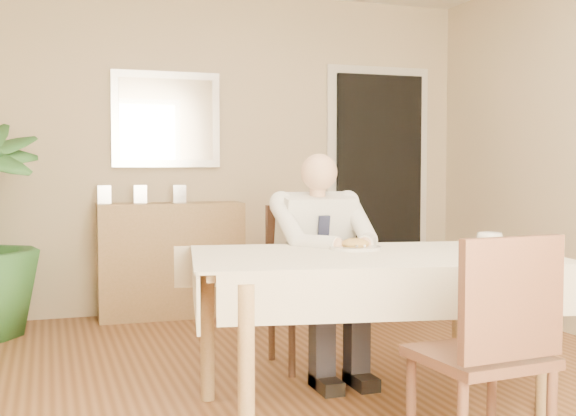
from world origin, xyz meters
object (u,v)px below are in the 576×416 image
object	(u,v)px
seated_man	(325,253)
coffee_mug	(490,243)
chair_far	(307,274)
sideboard	(171,260)
chair_near	(492,343)
dining_table	(370,271)

from	to	relation	value
seated_man	coffee_mug	size ratio (longest dim) A/B	9.91
chair_far	sideboard	bearing A→B (deg)	106.94
chair_near	seated_man	world-z (taller)	seated_man
coffee_mug	chair_near	bearing A→B (deg)	-123.26
chair_far	coffee_mug	bearing A→B (deg)	-64.06
seated_man	sideboard	bearing A→B (deg)	106.37
dining_table	coffee_mug	world-z (taller)	coffee_mug
chair_far	coffee_mug	size ratio (longest dim) A/B	7.49
chair_near	chair_far	bearing A→B (deg)	87.27
chair_far	chair_near	bearing A→B (deg)	-89.77
chair_near	coffee_mug	world-z (taller)	chair_near
coffee_mug	sideboard	world-z (taller)	sideboard
chair_far	chair_near	xyz separation A→B (m)	(0.08, -1.78, -0.01)
dining_table	chair_far	distance (m)	0.90
chair_far	chair_near	distance (m)	1.78
chair_near	sideboard	xyz separation A→B (m)	(-0.63, 3.38, -0.08)
sideboard	dining_table	bearing A→B (deg)	-76.03
seated_man	coffee_mug	bearing A→B (deg)	-53.36
chair_far	coffee_mug	world-z (taller)	chair_far
dining_table	chair_far	xyz separation A→B (m)	(-0.00, 0.89, -0.14)
seated_man	chair_near	bearing A→B (deg)	-87.07
chair_far	sideboard	distance (m)	1.69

